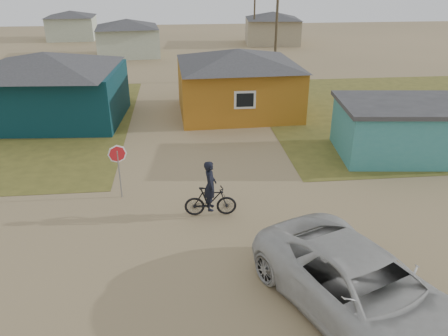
{
  "coord_description": "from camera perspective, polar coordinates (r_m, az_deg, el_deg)",
  "views": [
    {
      "loc": [
        -1.02,
        -12.03,
        8.3
      ],
      "look_at": [
        0.53,
        3.0,
        1.3
      ],
      "focal_mm": 35.0,
      "sensor_mm": 36.0,
      "label": 1
    }
  ],
  "objects": [
    {
      "name": "utility_pole_near",
      "position": [
        35.09,
        6.87,
        17.88
      ],
      "size": [
        1.4,
        0.2,
        8.0
      ],
      "color": "#493D2C",
      "rests_on": "ground"
    },
    {
      "name": "house_pale_north",
      "position": [
        59.82,
        -19.27,
        17.27
      ],
      "size": [
        6.28,
        5.81,
        3.4
      ],
      "color": "#B1BAA0",
      "rests_on": "ground"
    },
    {
      "name": "cyclist",
      "position": [
        15.74,
        -1.79,
        -3.68
      ],
      "size": [
        1.92,
        0.7,
        2.14
      ],
      "color": "black",
      "rests_on": "ground"
    },
    {
      "name": "ground",
      "position": [
        14.65,
        -0.85,
        -9.66
      ],
      "size": [
        120.0,
        120.0,
        0.0
      ],
      "primitive_type": "plane",
      "color": "#988057"
    },
    {
      "name": "utility_pole_far",
      "position": [
        50.92,
        4.02,
        20.11
      ],
      "size": [
        1.4,
        0.2,
        8.0
      ],
      "color": "#493D2C",
      "rests_on": "ground"
    },
    {
      "name": "house_teal",
      "position": [
        27.32,
        -21.93,
        9.87
      ],
      "size": [
        8.93,
        7.08,
        4.0
      ],
      "color": "#092A31",
      "rests_on": "ground"
    },
    {
      "name": "house_beige_east",
      "position": [
        53.57,
        6.34,
        17.81
      ],
      "size": [
        6.95,
        6.05,
        3.6
      ],
      "color": "gray",
      "rests_on": "ground"
    },
    {
      "name": "house_pale_west",
      "position": [
        46.74,
        -12.45,
        16.38
      ],
      "size": [
        7.04,
        6.15,
        3.6
      ],
      "color": "#B1BAA0",
      "rests_on": "ground"
    },
    {
      "name": "stop_sign",
      "position": [
        17.06,
        -13.7,
        1.16
      ],
      "size": [
        0.72,
        0.13,
        2.22
      ],
      "color": "gray",
      "rests_on": "ground"
    },
    {
      "name": "shed_turquoise",
      "position": [
        22.42,
        22.55,
        4.76
      ],
      "size": [
        6.71,
        4.93,
        2.6
      ],
      "color": "teal",
      "rests_on": "ground"
    },
    {
      "name": "house_yellow",
      "position": [
        27.0,
        1.81,
        11.36
      ],
      "size": [
        7.72,
        6.76,
        3.9
      ],
      "color": "#A9681A",
      "rests_on": "ground"
    },
    {
      "name": "vehicle",
      "position": [
        11.93,
        17.79,
        -14.87
      ],
      "size": [
        5.29,
        7.18,
        1.81
      ],
      "primitive_type": "imported",
      "rotation": [
        0.0,
        0.0,
        0.4
      ],
      "color": "#B9B9B5",
      "rests_on": "ground"
    },
    {
      "name": "grass_ne",
      "position": [
        30.34,
        24.26,
        6.79
      ],
      "size": [
        20.0,
        18.0,
        0.0
      ],
      "primitive_type": "cube",
      "color": "olive",
      "rests_on": "ground"
    }
  ]
}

